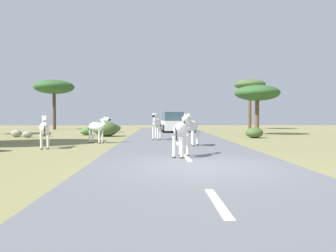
{
  "coord_description": "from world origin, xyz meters",
  "views": [
    {
      "loc": [
        -1.15,
        -9.62,
        1.45
      ],
      "look_at": [
        -0.66,
        9.29,
        0.91
      ],
      "focal_mm": 37.53,
      "sensor_mm": 36.0,
      "label": 1
    }
  ],
  "objects_px": {
    "zebra_1": "(97,127)",
    "tree_1": "(257,93)",
    "zebra_4": "(182,130)",
    "bush_1": "(87,131)",
    "bush_0": "(114,128)",
    "rock_1": "(28,134)",
    "zebra_2": "(157,123)",
    "bush_3": "(254,133)",
    "tree_3": "(250,86)",
    "car_1": "(173,123)",
    "bush_4": "(106,129)",
    "car_0": "(171,122)",
    "rock_4": "(16,133)",
    "zebra_0": "(192,127)",
    "tree_4": "(54,87)",
    "rock_3": "(45,133)",
    "zebra_3": "(44,128)"
  },
  "relations": [
    {
      "from": "zebra_1",
      "to": "tree_1",
      "type": "relative_size",
      "value": 0.38
    },
    {
      "from": "zebra_4",
      "to": "bush_1",
      "type": "relative_size",
      "value": 1.58
    },
    {
      "from": "bush_0",
      "to": "zebra_1",
      "type": "bearing_deg",
      "value": -86.7
    },
    {
      "from": "zebra_1",
      "to": "rock_1",
      "type": "xyz_separation_m",
      "value": [
        -5.53,
        4.98,
        -0.64
      ]
    },
    {
      "from": "zebra_2",
      "to": "bush_0",
      "type": "relative_size",
      "value": 1.41
    },
    {
      "from": "zebra_1",
      "to": "bush_3",
      "type": "relative_size",
      "value": 1.26
    },
    {
      "from": "zebra_2",
      "to": "tree_3",
      "type": "relative_size",
      "value": 0.31
    },
    {
      "from": "car_1",
      "to": "rock_1",
      "type": "relative_size",
      "value": 6.54
    },
    {
      "from": "bush_3",
      "to": "bush_4",
      "type": "distance_m",
      "value": 10.26
    },
    {
      "from": "car_0",
      "to": "tree_3",
      "type": "xyz_separation_m",
      "value": [
        8.69,
        1.83,
        3.92
      ]
    },
    {
      "from": "car_1",
      "to": "rock_4",
      "type": "relative_size",
      "value": 5.95
    },
    {
      "from": "bush_4",
      "to": "rock_1",
      "type": "xyz_separation_m",
      "value": [
        -5.04,
        -1.26,
        -0.31
      ]
    },
    {
      "from": "tree_3",
      "to": "tree_1",
      "type": "bearing_deg",
      "value": -101.74
    },
    {
      "from": "zebra_0",
      "to": "rock_4",
      "type": "height_order",
      "value": "zebra_0"
    },
    {
      "from": "tree_1",
      "to": "rock_4",
      "type": "height_order",
      "value": "tree_1"
    },
    {
      "from": "tree_1",
      "to": "bush_3",
      "type": "distance_m",
      "value": 5.21
    },
    {
      "from": "tree_1",
      "to": "tree_4",
      "type": "height_order",
      "value": "tree_4"
    },
    {
      "from": "bush_4",
      "to": "rock_4",
      "type": "bearing_deg",
      "value": -173.99
    },
    {
      "from": "car_0",
      "to": "rock_3",
      "type": "height_order",
      "value": "car_0"
    },
    {
      "from": "zebra_0",
      "to": "bush_4",
      "type": "bearing_deg",
      "value": -34.21
    },
    {
      "from": "zebra_2",
      "to": "bush_4",
      "type": "xyz_separation_m",
      "value": [
        -3.63,
        4.39,
        -0.48
      ]
    },
    {
      "from": "rock_1",
      "to": "rock_4",
      "type": "relative_size",
      "value": 0.91
    },
    {
      "from": "tree_1",
      "to": "bush_1",
      "type": "distance_m",
      "value": 13.39
    },
    {
      "from": "rock_3",
      "to": "zebra_2",
      "type": "bearing_deg",
      "value": -29.89
    },
    {
      "from": "car_0",
      "to": "tree_3",
      "type": "bearing_deg",
      "value": -171.31
    },
    {
      "from": "car_1",
      "to": "zebra_2",
      "type": "bearing_deg",
      "value": -101.71
    },
    {
      "from": "zebra_3",
      "to": "bush_0",
      "type": "relative_size",
      "value": 1.3
    },
    {
      "from": "bush_1",
      "to": "tree_4",
      "type": "bearing_deg",
      "value": 117.05
    },
    {
      "from": "rock_1",
      "to": "bush_1",
      "type": "bearing_deg",
      "value": 40.04
    },
    {
      "from": "zebra_3",
      "to": "bush_4",
      "type": "bearing_deg",
      "value": 63.4
    },
    {
      "from": "tree_4",
      "to": "bush_1",
      "type": "height_order",
      "value": "tree_4"
    },
    {
      "from": "bush_0",
      "to": "bush_4",
      "type": "relative_size",
      "value": 0.67
    },
    {
      "from": "tree_4",
      "to": "bush_3",
      "type": "height_order",
      "value": "tree_4"
    },
    {
      "from": "zebra_1",
      "to": "rock_3",
      "type": "xyz_separation_m",
      "value": [
        -4.82,
        6.43,
        -0.65
      ]
    },
    {
      "from": "tree_1",
      "to": "zebra_4",
      "type": "bearing_deg",
      "value": -114.44
    },
    {
      "from": "zebra_4",
      "to": "bush_0",
      "type": "height_order",
      "value": "zebra_4"
    },
    {
      "from": "zebra_1",
      "to": "rock_3",
      "type": "height_order",
      "value": "zebra_1"
    },
    {
      "from": "zebra_0",
      "to": "car_0",
      "type": "xyz_separation_m",
      "value": [
        -0.32,
        19.89,
        -0.11
      ]
    },
    {
      "from": "bush_0",
      "to": "bush_3",
      "type": "distance_m",
      "value": 13.41
    },
    {
      "from": "zebra_4",
      "to": "tree_1",
      "type": "height_order",
      "value": "tree_1"
    },
    {
      "from": "rock_1",
      "to": "rock_3",
      "type": "bearing_deg",
      "value": 63.79
    },
    {
      "from": "car_1",
      "to": "rock_4",
      "type": "height_order",
      "value": "car_1"
    },
    {
      "from": "zebra_3",
      "to": "bush_3",
      "type": "xyz_separation_m",
      "value": [
        11.39,
        7.17,
        -0.56
      ]
    },
    {
      "from": "rock_4",
      "to": "tree_4",
      "type": "bearing_deg",
      "value": 95.89
    },
    {
      "from": "rock_1",
      "to": "rock_3",
      "type": "xyz_separation_m",
      "value": [
        0.71,
        1.45,
        -0.01
      ]
    },
    {
      "from": "car_1",
      "to": "bush_0",
      "type": "xyz_separation_m",
      "value": [
        -5.25,
        0.92,
        -0.49
      ]
    },
    {
      "from": "tree_1",
      "to": "zebra_0",
      "type": "bearing_deg",
      "value": -119.68
    },
    {
      "from": "zebra_1",
      "to": "rock_1",
      "type": "distance_m",
      "value": 7.47
    },
    {
      "from": "zebra_4",
      "to": "rock_4",
      "type": "height_order",
      "value": "zebra_4"
    },
    {
      "from": "tree_4",
      "to": "bush_0",
      "type": "xyz_separation_m",
      "value": [
        7.18,
        -6.35,
        -4.15
      ]
    }
  ]
}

